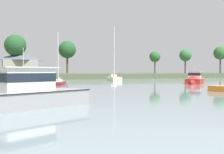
{
  "coord_description": "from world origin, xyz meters",
  "views": [
    {
      "loc": [
        -10.89,
        -5.72,
        2.36
      ],
      "look_at": [
        3.16,
        26.47,
        1.65
      ],
      "focal_mm": 46.35,
      "sensor_mm": 36.0,
      "label": 1
    }
  ],
  "objects_px": {
    "cruiser_red": "(194,81)",
    "sailboat_cream": "(114,79)",
    "sailboat_maroon": "(59,84)",
    "cruiser_grey": "(12,100)",
    "cruiser_green": "(29,79)"
  },
  "relations": [
    {
      "from": "cruiser_red",
      "to": "sailboat_cream",
      "type": "bearing_deg",
      "value": 108.35
    },
    {
      "from": "sailboat_maroon",
      "to": "cruiser_grey",
      "type": "distance_m",
      "value": 32.12
    },
    {
      "from": "cruiser_red",
      "to": "cruiser_grey",
      "type": "bearing_deg",
      "value": -143.87
    },
    {
      "from": "cruiser_green",
      "to": "sailboat_maroon",
      "type": "xyz_separation_m",
      "value": [
        2.03,
        -22.84,
        -0.23
      ]
    },
    {
      "from": "cruiser_red",
      "to": "cruiser_grey",
      "type": "xyz_separation_m",
      "value": [
        -34.96,
        -25.52,
        0.12
      ]
    },
    {
      "from": "cruiser_red",
      "to": "cruiser_grey",
      "type": "distance_m",
      "value": 43.29
    },
    {
      "from": "cruiser_red",
      "to": "cruiser_grey",
      "type": "height_order",
      "value": "cruiser_grey"
    },
    {
      "from": "sailboat_cream",
      "to": "cruiser_red",
      "type": "distance_m",
      "value": 22.9
    },
    {
      "from": "sailboat_cream",
      "to": "cruiser_red",
      "type": "xyz_separation_m",
      "value": [
        7.21,
        -21.74,
        0.21
      ]
    },
    {
      "from": "cruiser_grey",
      "to": "cruiser_red",
      "type": "bearing_deg",
      "value": 36.13
    },
    {
      "from": "cruiser_green",
      "to": "sailboat_maroon",
      "type": "height_order",
      "value": "sailboat_maroon"
    },
    {
      "from": "cruiser_green",
      "to": "sailboat_maroon",
      "type": "relative_size",
      "value": 0.87
    },
    {
      "from": "cruiser_green",
      "to": "sailboat_cream",
      "type": "relative_size",
      "value": 0.58
    },
    {
      "from": "cruiser_green",
      "to": "cruiser_red",
      "type": "distance_m",
      "value": 38.78
    },
    {
      "from": "sailboat_maroon",
      "to": "cruiser_red",
      "type": "distance_m",
      "value": 25.45
    }
  ]
}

